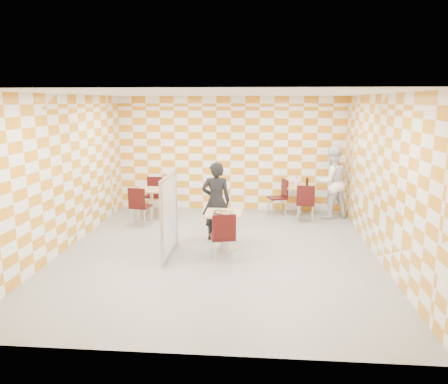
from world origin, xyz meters
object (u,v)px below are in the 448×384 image
object	(u,v)px
chair_empty_near	(139,203)
man_white	(331,182)
chair_second_front	(306,201)
sport_bottle	(296,181)
chair_main_front	(223,234)
soda_bottle	(307,182)
chair_second_side	(281,194)
man_dark	(216,201)
partition	(169,215)
second_table	(300,195)
main_table	(224,224)
empty_table	(152,198)
chair_empty_far	(154,192)

from	to	relation	value
chair_empty_near	man_white	bearing A→B (deg)	14.44
chair_second_front	sport_bottle	xyz separation A→B (m)	(-0.16, 0.92, 0.29)
chair_main_front	soda_bottle	distance (m)	4.09
chair_second_side	chair_second_front	bearing A→B (deg)	-51.25
chair_second_front	soda_bottle	world-z (taller)	soda_bottle
man_dark	partition	bearing A→B (deg)	47.70
chair_main_front	sport_bottle	xyz separation A→B (m)	(1.57, 3.74, 0.29)
chair_second_front	man_dark	world-z (taller)	man_dark
second_table	chair_second_front	size ratio (longest dim) A/B	0.81
chair_second_side	main_table	bearing A→B (deg)	-113.77
chair_second_side	partition	distance (m)	3.91
second_table	chair_second_front	xyz separation A→B (m)	(0.06, -0.77, 0.04)
main_table	sport_bottle	size ratio (longest dim) A/B	3.75
partition	man_dark	distance (m)	1.32
empty_table	man_white	bearing A→B (deg)	5.99
second_table	chair_empty_near	bearing A→B (deg)	-159.95
main_table	empty_table	distance (m)	2.93
chair_main_front	chair_empty_far	bearing A→B (deg)	121.02
main_table	second_table	world-z (taller)	same
chair_empty_near	soda_bottle	size ratio (longest dim) A/B	4.02
chair_empty_far	chair_second_side	bearing A→B (deg)	-0.17
chair_main_front	sport_bottle	distance (m)	4.07
chair_empty_far	man_white	bearing A→B (deg)	-2.10
chair_empty_near	chair_empty_far	world-z (taller)	same
man_dark	chair_second_front	bearing A→B (deg)	-150.68
partition	second_table	bearing A→B (deg)	50.47
man_white	soda_bottle	bearing A→B (deg)	-48.63
chair_second_front	partition	xyz separation A→B (m)	(-2.77, -2.52, 0.25)
man_dark	man_white	xyz separation A→B (m)	(2.67, 1.99, 0.07)
main_table	chair_main_front	xyz separation A→B (m)	(0.06, -0.73, 0.04)
chair_empty_far	partition	size ratio (longest dim) A/B	0.60
main_table	chair_second_front	world-z (taller)	chair_second_front
main_table	chair_empty_near	bearing A→B (deg)	145.11
empty_table	soda_bottle	xyz separation A→B (m)	(3.87, 0.75, 0.34)
second_table	soda_bottle	distance (m)	0.39
chair_main_front	partition	world-z (taller)	partition
second_table	chair_empty_far	xyz separation A→B (m)	(-3.80, -0.06, 0.04)
partition	man_dark	world-z (taller)	man_dark
chair_empty_near	partition	world-z (taller)	partition
man_white	sport_bottle	size ratio (longest dim) A/B	9.01
second_table	chair_main_front	distance (m)	3.96
chair_main_front	chair_empty_far	xyz separation A→B (m)	(-2.12, 3.53, 0.00)
chair_second_side	chair_empty_near	size ratio (longest dim) A/B	1.00
chair_empty_far	sport_bottle	world-z (taller)	sport_bottle
chair_empty_far	soda_bottle	world-z (taller)	soda_bottle
second_table	chair_empty_far	distance (m)	3.80
man_dark	chair_empty_near	bearing A→B (deg)	-30.19
chair_empty_far	chair_empty_near	bearing A→B (deg)	-91.27
man_dark	soda_bottle	world-z (taller)	man_dark
empty_table	partition	size ratio (longest dim) A/B	0.48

